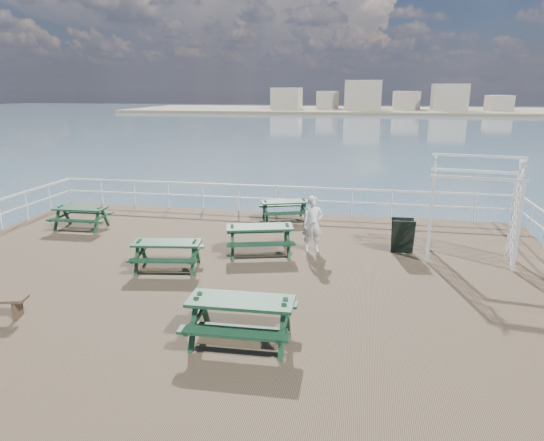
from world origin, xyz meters
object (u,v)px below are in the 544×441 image
(picnic_table_e, at_px, (241,311))
(picnic_table_d, at_px, (167,249))
(picnic_table_a, at_px, (81,213))
(person, at_px, (313,224))
(picnic_table_b, at_px, (285,206))
(trellis_arbor, at_px, (472,214))
(picnic_table_c, at_px, (260,234))

(picnic_table_e, bearing_deg, picnic_table_d, 129.14)
(picnic_table_a, distance_m, picnic_table_e, 9.85)
(picnic_table_a, xyz_separation_m, person, (8.16, -0.90, 0.30))
(picnic_table_b, bearing_deg, person, -87.18)
(picnic_table_b, relative_size, person, 1.24)
(picnic_table_e, xyz_separation_m, trellis_arbor, (5.22, 5.75, 0.70))
(picnic_table_d, relative_size, picnic_table_e, 0.96)
(picnic_table_b, xyz_separation_m, picnic_table_c, (-0.12, -3.76, 0.07))
(picnic_table_a, bearing_deg, trellis_arbor, -5.54)
(picnic_table_b, distance_m, person, 3.57)
(picnic_table_b, bearing_deg, picnic_table_e, -106.08)
(picnic_table_c, height_order, picnic_table_e, picnic_table_e)
(picnic_table_a, bearing_deg, picnic_table_b, 17.23)
(picnic_table_a, relative_size, picnic_table_d, 0.90)
(picnic_table_b, height_order, picnic_table_c, picnic_table_c)
(trellis_arbor, bearing_deg, person, -170.36)
(picnic_table_b, xyz_separation_m, picnic_table_e, (0.63, -8.88, 0.09))
(trellis_arbor, bearing_deg, picnic_table_c, -166.25)
(picnic_table_a, xyz_separation_m, picnic_table_d, (4.49, -3.12, 0.01))
(picnic_table_c, xyz_separation_m, picnic_table_e, (0.75, -5.12, 0.03))
(picnic_table_c, height_order, picnic_table_d, picnic_table_c)
(trellis_arbor, bearing_deg, picnic_table_d, -155.98)
(picnic_table_d, height_order, picnic_table_e, picnic_table_e)
(picnic_table_c, bearing_deg, picnic_table_a, 152.66)
(picnic_table_d, bearing_deg, picnic_table_e, -58.30)
(picnic_table_b, distance_m, trellis_arbor, 6.68)
(picnic_table_d, xyz_separation_m, trellis_arbor, (8.13, 2.37, 0.77))
(picnic_table_e, bearing_deg, picnic_table_a, 137.07)
(picnic_table_c, bearing_deg, person, 1.97)
(picnic_table_c, distance_m, picnic_table_e, 5.18)
(picnic_table_b, distance_m, picnic_table_d, 5.96)
(picnic_table_c, height_order, person, person)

